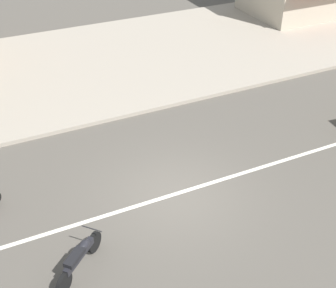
% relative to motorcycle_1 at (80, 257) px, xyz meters
% --- Properties ---
extents(ground_plane, '(160.00, 160.00, 0.00)m').
position_rel_motorcycle_1_xyz_m(ground_plane, '(3.35, 1.57, -0.43)').
color(ground_plane, '#544F47').
extents(lane_centre_stripe, '(50.40, 0.14, 0.01)m').
position_rel_motorcycle_1_xyz_m(lane_centre_stripe, '(3.35, 1.57, -0.42)').
color(lane_centre_stripe, silver).
rests_on(lane_centre_stripe, ground).
extents(kerb_strip, '(68.00, 10.00, 0.15)m').
position_rel_motorcycle_1_xyz_m(kerb_strip, '(3.35, 11.35, -0.35)').
color(kerb_strip, '#9E9384').
rests_on(kerb_strip, ground).
extents(motorcycle_1, '(1.52, 1.41, 0.80)m').
position_rel_motorcycle_1_xyz_m(motorcycle_1, '(0.00, 0.00, 0.00)').
color(motorcycle_1, black).
rests_on(motorcycle_1, ground).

